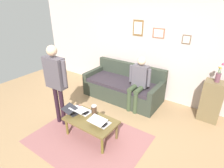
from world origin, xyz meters
TOP-DOWN VIEW (x-y plane):
  - ground_plane at (0.00, 0.00)m, footprint 7.68×7.68m
  - area_rug at (-0.15, 0.18)m, footprint 2.10×1.63m
  - back_wall at (-0.00, -2.20)m, footprint 7.04×0.11m
  - couch at (0.17, -1.63)m, footprint 2.04×0.92m
  - coffee_table at (-0.15, 0.08)m, footprint 1.00×0.57m
  - laptop_left at (-0.37, 0.08)m, footprint 0.34×0.33m
  - laptop_center at (0.16, 0.00)m, footprint 0.35×0.36m
  - laptop_right at (0.32, 0.11)m, footprint 0.35×0.37m
  - french_press at (-0.13, -0.05)m, footprint 0.12×0.10m
  - side_shelf at (-1.92, -1.85)m, footprint 0.42×0.32m
  - flower_vase at (-1.92, -1.85)m, footprint 0.11×0.10m
  - person_standing at (0.68, 0.12)m, footprint 0.60×0.21m
  - person_seated at (-0.38, -1.41)m, footprint 0.55×0.51m

SIDE VIEW (x-z plane):
  - ground_plane at x=0.00m, z-range 0.00..0.00m
  - area_rug at x=-0.15m, z-range 0.00..0.01m
  - couch at x=0.17m, z-range -0.14..0.74m
  - coffee_table at x=-0.15m, z-range 0.15..0.55m
  - laptop_center at x=0.16m, z-range 0.38..0.51m
  - laptop_left at x=-0.37m, z-range 0.38..0.52m
  - laptop_right at x=0.32m, z-range 0.37..0.52m
  - side_shelf at x=-1.92m, z-range 0.00..0.93m
  - french_press at x=-0.13m, z-range 0.39..0.65m
  - person_seated at x=-0.38m, z-range 0.09..1.37m
  - flower_vase at x=-1.92m, z-range 0.87..1.30m
  - person_standing at x=0.68m, z-range 0.24..1.96m
  - back_wall at x=0.00m, z-range 0.00..2.70m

